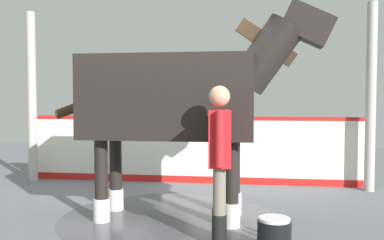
{
  "coord_description": "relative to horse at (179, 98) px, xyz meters",
  "views": [
    {
      "loc": [
        1.21,
        -5.37,
        1.48
      ],
      "look_at": [
        0.5,
        -0.62,
        1.24
      ],
      "focal_mm": 40.14,
      "sensor_mm": 36.0,
      "label": 1
    }
  ],
  "objects": [
    {
      "name": "wet_patch",
      "position": [
        -0.12,
        -0.0,
        -1.48
      ],
      "size": [
        2.72,
        2.72,
        0.0
      ],
      "primitive_type": "cylinder",
      "color": "#4C4C54",
      "rests_on": "ground"
    },
    {
      "name": "bottle_spray",
      "position": [
        1.13,
        -0.58,
        -1.38
      ],
      "size": [
        0.07,
        0.07,
        0.23
      ],
      "color": "blue",
      "rests_on": "ground"
    },
    {
      "name": "barrier_wall",
      "position": [
        -0.14,
        2.26,
        -0.94
      ],
      "size": [
        5.91,
        0.14,
        1.17
      ],
      "color": "white",
      "rests_on": "ground"
    },
    {
      "name": "ground_plane",
      "position": [
        -0.27,
        0.21,
        -1.49
      ],
      "size": [
        16.0,
        16.0,
        0.02
      ],
      "primitive_type": "cube",
      "color": "slate"
    },
    {
      "name": "horse",
      "position": [
        0.0,
        0.0,
        0.0
      ],
      "size": [
        3.43,
        1.01,
        2.62
      ],
      "rotation": [
        0.0,
        0.0,
        0.01
      ],
      "color": "black",
      "rests_on": "ground"
    },
    {
      "name": "roof_post_near",
      "position": [
        2.73,
        2.01,
        0.02
      ],
      "size": [
        0.16,
        0.16,
        3.0
      ],
      "primitive_type": "cylinder",
      "color": "#B7B2A8",
      "rests_on": "ground"
    },
    {
      "name": "roof_post_far",
      "position": [
        -3.01,
        1.96,
        0.02
      ],
      "size": [
        0.16,
        0.16,
        3.0
      ],
      "primitive_type": "cylinder",
      "color": "#B7B2A8",
      "rests_on": "ground"
    },
    {
      "name": "handler",
      "position": [
        0.57,
        -0.82,
        -0.56
      ],
      "size": [
        0.27,
        0.65,
        1.61
      ],
      "rotation": [
        0.0,
        0.0,
        3.25
      ],
      "color": "black",
      "rests_on": "ground"
    },
    {
      "name": "wash_bucket",
      "position": [
        1.11,
        -1.07,
        -1.31
      ],
      "size": [
        0.32,
        0.32,
        0.35
      ],
      "color": "black",
      "rests_on": "ground"
    },
    {
      "name": "bottle_shampoo",
      "position": [
        1.14,
        -0.73,
        -1.37
      ],
      "size": [
        0.06,
        0.06,
        0.25
      ],
      "color": "#3399CC",
      "rests_on": "ground"
    }
  ]
}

